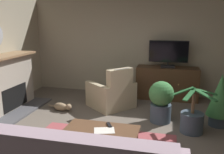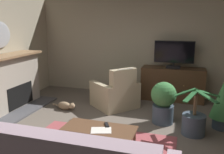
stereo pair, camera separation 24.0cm
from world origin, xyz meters
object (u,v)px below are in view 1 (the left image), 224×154
object	(u,v)px
coffee_table	(102,131)
potted_plant_tall_palm_by_window	(161,100)
potted_plant_leafy_by_curtain	(192,121)
potted_plant_small_fern_corner	(220,98)
tv_remote	(109,125)
fireplace	(7,84)
tv_cabinet	(167,84)
television	(168,53)
cat	(62,107)
armchair_beside_cabinet	(112,94)
folded_newspaper	(104,131)

from	to	relation	value
coffee_table	potted_plant_tall_palm_by_window	world-z (taller)	potted_plant_tall_palm_by_window
potted_plant_leafy_by_curtain	potted_plant_small_fern_corner	xyz separation A→B (m)	(0.54, 0.44, 0.34)
tv_remote	potted_plant_small_fern_corner	bearing A→B (deg)	-78.72
potted_plant_leafy_by_curtain	fireplace	bearing A→B (deg)	176.69
potted_plant_tall_palm_by_window	coffee_table	bearing A→B (deg)	-117.64
fireplace	tv_cabinet	world-z (taller)	fireplace
potted_plant_tall_palm_by_window	potted_plant_small_fern_corner	size ratio (longest dim) A/B	0.82
potted_plant_tall_palm_by_window	potted_plant_small_fern_corner	bearing A→B (deg)	3.21
tv_cabinet	potted_plant_tall_palm_by_window	size ratio (longest dim) A/B	1.87
fireplace	potted_plant_small_fern_corner	bearing A→B (deg)	2.47
potted_plant_leafy_by_curtain	potted_plant_tall_palm_by_window	bearing A→B (deg)	147.71
television	tv_remote	size ratio (longest dim) A/B	5.83
television	coffee_table	world-z (taller)	television
tv_remote	cat	size ratio (longest dim) A/B	0.26
tv_cabinet	tv_remote	world-z (taller)	tv_cabinet
potted_plant_small_fern_corner	tv_cabinet	bearing A→B (deg)	124.09
tv_remote	armchair_beside_cabinet	bearing A→B (deg)	-15.53
fireplace	cat	xyz separation A→B (m)	(1.25, 0.22, -0.52)
folded_newspaper	potted_plant_tall_palm_by_window	xyz separation A→B (m)	(0.76, 1.63, -0.01)
armchair_beside_cabinet	potted_plant_tall_palm_by_window	bearing A→B (deg)	-27.62
potted_plant_tall_palm_by_window	potted_plant_small_fern_corner	distance (m)	1.13
fireplace	cat	world-z (taller)	fireplace
tv_cabinet	potted_plant_small_fern_corner	bearing A→B (deg)	-55.91
tv_cabinet	potted_plant_tall_palm_by_window	xyz separation A→B (m)	(-0.09, -1.60, 0.05)
tv_remote	cat	distance (m)	2.19
folded_newspaper	cat	size ratio (longest dim) A/B	0.45
armchair_beside_cabinet	potted_plant_leafy_by_curtain	xyz separation A→B (m)	(1.77, -0.99, -0.09)
folded_newspaper	potted_plant_small_fern_corner	bearing A→B (deg)	24.43
tv_remote	folded_newspaper	world-z (taller)	tv_remote
coffee_table	potted_plant_leafy_by_curtain	xyz separation A→B (m)	(1.40, 1.18, -0.18)
tv_cabinet	potted_plant_small_fern_corner	distance (m)	1.86
coffee_table	cat	xyz separation A→B (m)	(-1.44, 1.64, -0.31)
tv_cabinet	television	size ratio (longest dim) A/B	1.62
tv_remote	potted_plant_leafy_by_curtain	bearing A→B (deg)	-78.72
fireplace	armchair_beside_cabinet	distance (m)	2.46
tv_cabinet	armchair_beside_cabinet	distance (m)	1.60
tv_cabinet	coffee_table	bearing A→B (deg)	-105.98
cat	potted_plant_small_fern_corner	bearing A→B (deg)	-0.42
tv_cabinet	folded_newspaper	distance (m)	3.34
tv_cabinet	tv_remote	size ratio (longest dim) A/B	9.41
potted_plant_small_fern_corner	cat	world-z (taller)	potted_plant_small_fern_corner
armchair_beside_cabinet	cat	world-z (taller)	armchair_beside_cabinet
armchair_beside_cabinet	tv_remote	bearing A→B (deg)	-77.77
coffee_table	folded_newspaper	distance (m)	0.12
tv_cabinet	cat	world-z (taller)	tv_cabinet
potted_plant_leafy_by_curtain	potted_plant_small_fern_corner	size ratio (longest dim) A/B	0.84
tv_cabinet	cat	size ratio (longest dim) A/B	2.42
armchair_beside_cabinet	potted_plant_leafy_by_curtain	size ratio (longest dim) A/B	1.44
armchair_beside_cabinet	potted_plant_tall_palm_by_window	size ratio (longest dim) A/B	1.48
folded_newspaper	armchair_beside_cabinet	world-z (taller)	armchair_beside_cabinet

